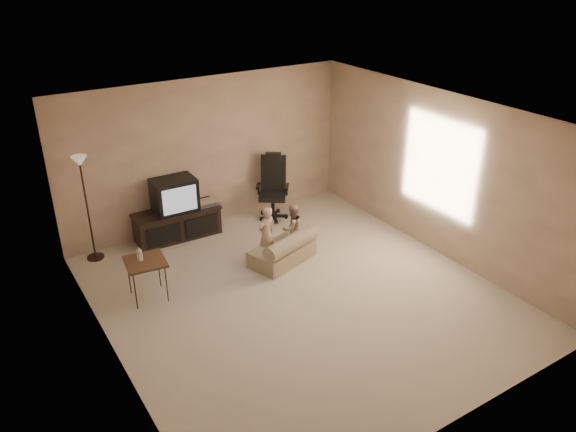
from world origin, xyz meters
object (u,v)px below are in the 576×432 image
Objects in this scene: side_table at (145,262)px; child_sofa at (285,251)px; toddler_left at (266,234)px; toddler_right at (292,228)px; office_chair at (273,195)px; floor_lamp at (83,186)px; tv_stand at (177,213)px.

side_table is 2.11m from child_sofa.
toddler_right is (0.48, 0.03, -0.04)m from toddler_left.
office_chair is 1.26m from toddler_right.
floor_lamp is at bearing -32.38° from toddler_right.
side_table is at bearing -3.35° from toddler_right.
toddler_left is at bearing -89.34° from office_chair.
toddler_right is at bearing 1.42° from side_table.
floor_lamp is at bearing -148.22° from office_chair.
office_chair is 1.47× the size of side_table.
toddler_left is at bearing 0.88° from side_table.
office_chair is at bearing 24.66° from side_table.
floor_lamp is (-1.35, 0.03, 0.78)m from tv_stand.
floor_lamp reaches higher than child_sofa.
side_table is 0.47× the size of floor_lamp.
office_chair is 1.46× the size of toddler_right.
toddler_left is (2.21, -1.44, -0.77)m from floor_lamp.
tv_stand is 1.95m from child_sofa.
office_chair is at bearing -3.80° from floor_lamp.
toddler_left reaches higher than toddler_right.
toddler_left is 1.11× the size of toddler_right.
office_chair is 1.03× the size of child_sofa.
office_chair is at bearing -112.32° from toddler_right.
office_chair is 1.63m from child_sofa.
child_sofa is at bearing 111.73° from toddler_left.
office_chair is 1.31× the size of toddler_left.
floor_lamp reaches higher than toddler_right.
toddler_right is at bearing -27.61° from floor_lamp.
floor_lamp is (-3.07, 0.20, 0.80)m from office_chair.
child_sofa is (2.39, -1.67, -1.01)m from floor_lamp.
office_chair reaches higher than toddler_right.
toddler_left is 0.48m from toddler_right.
tv_stand is at bearing -74.64° from toddler_left.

